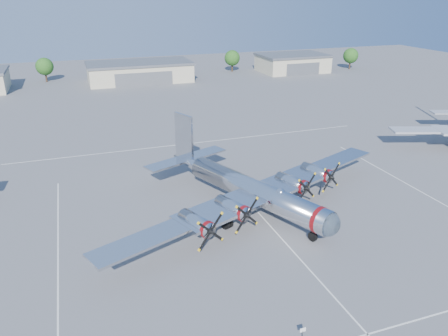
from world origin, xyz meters
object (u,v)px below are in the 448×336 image
object	(u,v)px
tree_west	(45,67)
main_bomber_b29	(247,209)
hangar_east	(292,63)
info_placard	(303,331)
hangar_center	(140,72)
tree_far_east	(351,56)
tree_east	(232,58)

from	to	relation	value
tree_west	main_bomber_b29	size ratio (longest dim) A/B	0.16
hangar_east	info_placard	world-z (taller)	hangar_east
hangar_center	hangar_east	bearing A→B (deg)	0.00
tree_far_east	main_bomber_b29	distance (m)	105.72
hangar_center	tree_far_east	size ratio (longest dim) A/B	4.31
hangar_east	tree_west	xyz separation A→B (m)	(-73.00, 8.04, 1.51)
tree_west	hangar_east	bearing A→B (deg)	-6.28
hangar_center	info_placard	size ratio (longest dim) A/B	31.37
hangar_east	tree_west	size ratio (longest dim) A/B	3.10
tree_east	info_placard	size ratio (longest dim) A/B	7.28
hangar_center	main_bomber_b29	bearing A→B (deg)	-90.61
tree_west	info_placard	size ratio (longest dim) A/B	7.28
tree_west	info_placard	bearing A→B (deg)	-79.66
hangar_east	info_placard	size ratio (longest dim) A/B	22.59
tree_east	hangar_center	bearing A→B (deg)	-168.62
hangar_center	tree_far_east	world-z (taller)	tree_far_east
hangar_center	main_bomber_b29	size ratio (longest dim) A/B	0.70
tree_east	main_bomber_b29	size ratio (longest dim) A/B	0.16
tree_west	info_placard	distance (m)	112.56
hangar_center	tree_west	distance (m)	26.30
hangar_center	tree_east	size ratio (longest dim) A/B	4.31
main_bomber_b29	info_placard	world-z (taller)	main_bomber_b29
tree_west	main_bomber_b29	xyz separation A→B (m)	(24.12, -90.09, -4.22)
hangar_center	tree_east	distance (m)	30.64
hangar_center	info_placard	distance (m)	102.77
hangar_east	main_bomber_b29	world-z (taller)	hangar_east
tree_far_east	hangar_east	bearing A→B (deg)	174.39
tree_east	tree_far_east	size ratio (longest dim) A/B	1.00
tree_far_east	main_bomber_b29	world-z (taller)	tree_far_east
hangar_center	tree_east	xyz separation A→B (m)	(30.00, 6.04, 1.51)
main_bomber_b29	hangar_east	bearing A→B (deg)	36.75
tree_far_east	main_bomber_b29	size ratio (longest dim) A/B	0.16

